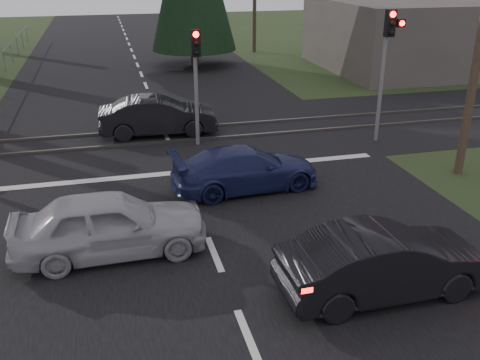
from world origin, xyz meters
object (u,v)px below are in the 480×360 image
object	(u,v)px
traffic_signal_center	(196,68)
silver_car	(110,224)
dark_car_far	(158,116)
traffic_signal_right	(388,51)
dark_hatchback	(385,262)
blue_sedan	(246,169)

from	to	relation	value
traffic_signal_center	silver_car	distance (m)	8.03
silver_car	dark_car_far	bearing A→B (deg)	-14.25
traffic_signal_right	silver_car	size ratio (longest dim) A/B	1.08
dark_hatchback	blue_sedan	size ratio (longest dim) A/B	1.00
blue_sedan	dark_car_far	xyz separation A→B (m)	(-1.90, 5.87, 0.10)
dark_hatchback	blue_sedan	world-z (taller)	dark_hatchback
dark_hatchback	blue_sedan	xyz separation A→B (m)	(-1.34, 5.81, -0.08)
traffic_signal_right	silver_car	distance (m)	11.71
traffic_signal_right	silver_car	bearing A→B (deg)	-149.28
silver_car	dark_car_far	world-z (taller)	silver_car
traffic_signal_center	blue_sedan	bearing A→B (deg)	-81.08
traffic_signal_right	dark_car_far	world-z (taller)	traffic_signal_right
dark_hatchback	dark_car_far	distance (m)	12.11
dark_car_far	blue_sedan	bearing A→B (deg)	-159.45
traffic_signal_right	traffic_signal_center	distance (m)	6.68
traffic_signal_center	silver_car	bearing A→B (deg)	-114.94
traffic_signal_right	blue_sedan	world-z (taller)	traffic_signal_right
dark_hatchback	blue_sedan	distance (m)	5.96
traffic_signal_center	silver_car	size ratio (longest dim) A/B	0.94
traffic_signal_center	silver_car	xyz separation A→B (m)	(-3.27, -7.04, -2.06)
traffic_signal_center	blue_sedan	size ratio (longest dim) A/B	0.95
traffic_signal_center	blue_sedan	world-z (taller)	traffic_signal_center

